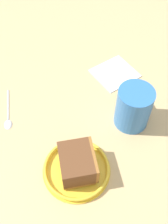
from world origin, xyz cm
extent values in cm
cube|color=tan|center=(0.00, 0.00, -1.11)|extent=(158.86, 158.86, 2.21)
cylinder|color=yellow|center=(-3.31, 4.88, 0.42)|extent=(14.90, 14.90, 0.85)
torus|color=yellow|center=(-3.31, 4.88, 1.23)|extent=(14.48, 14.48, 0.77)
cube|color=#9E662D|center=(-3.31, 4.88, 1.15)|extent=(9.81, 8.58, 0.60)
cube|color=brown|center=(-3.31, 4.88, 3.95)|extent=(9.81, 8.58, 5.01)
cube|color=#9E662D|center=(-4.19, 1.31, 3.95)|extent=(8.33, 2.60, 5.01)
cylinder|color=#3372BF|center=(3.29, -12.73, 5.39)|extent=(8.34, 8.34, 10.78)
cylinder|color=brown|center=(3.29, -12.73, 8.96)|extent=(7.34, 7.34, 0.40)
torus|color=#3372BF|center=(7.15, -14.31, 5.39)|extent=(5.73, 3.14, 5.77)
ellipsoid|color=silver|center=(14.90, 15.39, 0.40)|extent=(3.42, 2.71, 0.80)
cylinder|color=silver|center=(21.13, 13.72, 0.25)|extent=(9.68, 3.05, 0.50)
cube|color=white|center=(19.39, -17.13, 0.30)|extent=(12.28, 12.80, 0.60)
camera|label=1|loc=(-26.10, 13.57, 54.54)|focal=42.41mm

